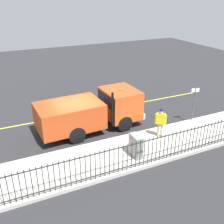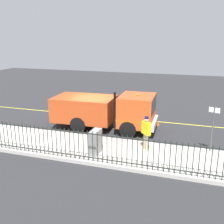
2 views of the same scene
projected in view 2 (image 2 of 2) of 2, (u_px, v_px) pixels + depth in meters
The scene contains 9 objects.
ground_plane at pixel (93, 127), 16.61m from camera, with size 52.23×52.23×0.00m, color #2B2B2D.
sidewalk_slab at pixel (69, 146), 13.49m from camera, with size 3.09×23.74×0.17m, color beige.
lane_marking at pixel (105, 117), 18.70m from camera, with size 0.12×21.37×0.01m, color yellow.
work_truck at pixel (109, 109), 15.84m from camera, with size 2.65×6.38×2.56m.
worker_standing at pixel (146, 129), 12.52m from camera, with size 0.49×0.51×1.73m.
iron_fence at pixel (54, 141), 11.98m from camera, with size 0.04×20.22×1.41m.
utility_cabinet at pixel (95, 142), 12.28m from camera, with size 0.82×0.38×1.14m, color gray.
traffic_cone at pixel (156, 120), 16.81m from camera, with size 0.52×0.52×0.75m, color orange.
street_sign at pixel (213, 123), 12.33m from camera, with size 0.17×0.49×2.24m.
Camera 2 is at (14.60, 5.91, 5.49)m, focal length 42.01 mm.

